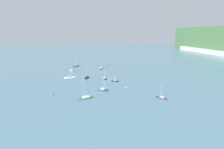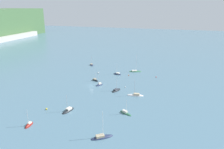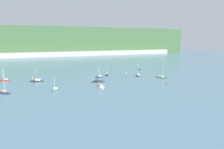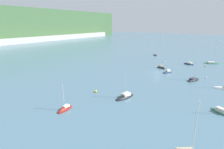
# 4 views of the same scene
# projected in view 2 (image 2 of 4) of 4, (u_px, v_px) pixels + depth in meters

# --- Properties ---
(ground_plane) EXTENTS (600.00, 600.00, 0.00)m
(ground_plane) POSITION_uv_depth(u_px,v_px,m) (92.00, 86.00, 117.70)
(ground_plane) COLOR slate
(sailboat_0) EXTENTS (3.59, 5.00, 5.97)m
(sailboat_0) POSITION_uv_depth(u_px,v_px,m) (95.00, 81.00, 125.47)
(sailboat_0) COLOR black
(sailboat_0) RESTS_ON ground_plane
(sailboat_1) EXTENTS (6.36, 7.45, 10.15)m
(sailboat_1) POSITION_uv_depth(u_px,v_px,m) (102.00, 137.00, 71.82)
(sailboat_1) COLOR #232D4C
(sailboat_1) RESTS_ON ground_plane
(sailboat_2) EXTENTS (5.86, 9.07, 12.37)m
(sailboat_2) POSITION_uv_depth(u_px,v_px,m) (135.00, 71.00, 142.50)
(sailboat_2) COLOR #2D6647
(sailboat_2) RESTS_ON ground_plane
(sailboat_3) EXTENTS (4.66, 1.84, 7.62)m
(sailboat_3) POSITION_uv_depth(u_px,v_px,m) (29.00, 125.00, 79.05)
(sailboat_3) COLOR maroon
(sailboat_3) RESTS_ON ground_plane
(sailboat_4) EXTENTS (4.46, 6.07, 6.59)m
(sailboat_4) POSITION_uv_depth(u_px,v_px,m) (126.00, 113.00, 87.79)
(sailboat_4) COLOR #2D6647
(sailboat_4) RESTS_ON ground_plane
(sailboat_5) EXTENTS (7.00, 3.69, 8.22)m
(sailboat_5) POSITION_uv_depth(u_px,v_px,m) (68.00, 111.00, 89.78)
(sailboat_5) COLOR black
(sailboat_5) RESTS_ON ground_plane
(sailboat_6) EXTENTS (5.80, 4.90, 7.64)m
(sailboat_6) POSITION_uv_depth(u_px,v_px,m) (92.00, 65.00, 157.39)
(sailboat_6) COLOR #232D4C
(sailboat_6) RESTS_ON ground_plane
(sailboat_7) EXTENTS (3.55, 8.19, 8.64)m
(sailboat_7) POSITION_uv_depth(u_px,v_px,m) (135.00, 95.00, 105.05)
(sailboat_7) COLOR silver
(sailboat_7) RESTS_ON ground_plane
(sailboat_8) EXTENTS (2.97, 5.59, 7.86)m
(sailboat_8) POSITION_uv_depth(u_px,v_px,m) (117.00, 74.00, 136.80)
(sailboat_8) COLOR #232D4C
(sailboat_8) RESTS_ON ground_plane
(sailboat_9) EXTENTS (4.82, 3.47, 6.88)m
(sailboat_9) POSITION_uv_depth(u_px,v_px,m) (99.00, 85.00, 118.35)
(sailboat_9) COLOR #232D4C
(sailboat_9) RESTS_ON ground_plane
(sailboat_10) EXTENTS (6.65, 4.19, 8.57)m
(sailboat_10) POSITION_uv_depth(u_px,v_px,m) (116.00, 91.00, 110.88)
(sailboat_10) COLOR black
(sailboat_10) RESTS_ON ground_plane
(mooring_buoy_0) EXTENTS (0.71, 0.71, 0.71)m
(mooring_buoy_0) POSITION_uv_depth(u_px,v_px,m) (47.00, 109.00, 90.86)
(mooring_buoy_0) COLOR yellow
(mooring_buoy_0) RESTS_ON ground_plane
(mooring_buoy_1) EXTENTS (0.57, 0.57, 0.57)m
(mooring_buoy_1) POSITION_uv_depth(u_px,v_px,m) (156.00, 77.00, 131.17)
(mooring_buoy_1) COLOR red
(mooring_buoy_1) RESTS_ON ground_plane
(mooring_buoy_2) EXTENTS (0.74, 0.74, 0.74)m
(mooring_buoy_2) POSITION_uv_depth(u_px,v_px,m) (98.00, 73.00, 138.87)
(mooring_buoy_2) COLOR white
(mooring_buoy_2) RESTS_ON ground_plane
(mooring_buoy_3) EXTENTS (0.54, 0.54, 0.54)m
(mooring_buoy_3) POSITION_uv_depth(u_px,v_px,m) (129.00, 75.00, 134.44)
(mooring_buoy_3) COLOR orange
(mooring_buoy_3) RESTS_ON ground_plane
(mooring_buoy_4) EXTENTS (0.52, 0.52, 0.52)m
(mooring_buoy_4) POSITION_uv_depth(u_px,v_px,m) (125.00, 87.00, 115.13)
(mooring_buoy_4) COLOR white
(mooring_buoy_4) RESTS_ON ground_plane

